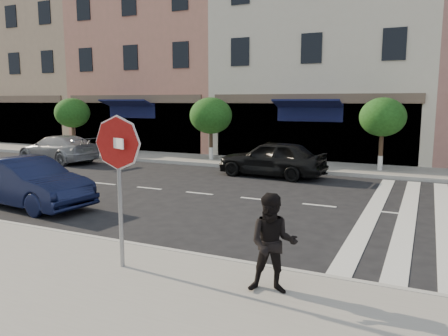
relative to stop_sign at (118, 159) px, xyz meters
The scene contains 14 objects.
ground 3.34m from the stop_sign, 90.52° to the left, with size 120.00×120.00×0.00m, color black.
sidewalk_near 2.30m from the stop_sign, 91.19° to the right, with size 60.00×4.50×0.15m, color gray.
sidewalk_far 13.76m from the stop_sign, 90.10° to the left, with size 60.00×3.00×0.15m, color gray.
building_west_far 29.75m from the stop_sign, 138.31° to the left, with size 12.00×9.00×12.00m, color tan.
building_west_mid 23.04m from the stop_sign, 119.33° to the left, with size 10.00×9.00×14.00m, color tan.
building_centre 19.92m from the stop_sign, 91.53° to the left, with size 11.00×9.00×11.00m, color beige.
street_tree_wa 19.41m from the stop_sign, 136.26° to the left, with size 2.00×2.00×3.05m.
street_tree_wb 14.33m from the stop_sign, 110.53° to the left, with size 2.10×2.10×3.06m.
street_tree_c 13.75m from the stop_sign, 77.49° to the left, with size 1.90×1.90×3.04m.
stop_sign is the anchor object (origin of this frame).
walker 2.97m from the stop_sign, ahead, with size 0.75×0.58×1.54m, color black.
car_near_mid 6.51m from the stop_sign, 152.73° to the left, with size 1.50×4.30×1.42m, color black.
car_far_left 15.81m from the stop_sign, 139.56° to the left, with size 1.89×4.65×1.35m, color gray.
car_far_mid 10.87m from the stop_sign, 94.90° to the left, with size 1.75×4.34×1.48m, color black.
Camera 1 is at (4.77, -8.50, 3.04)m, focal length 35.00 mm.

